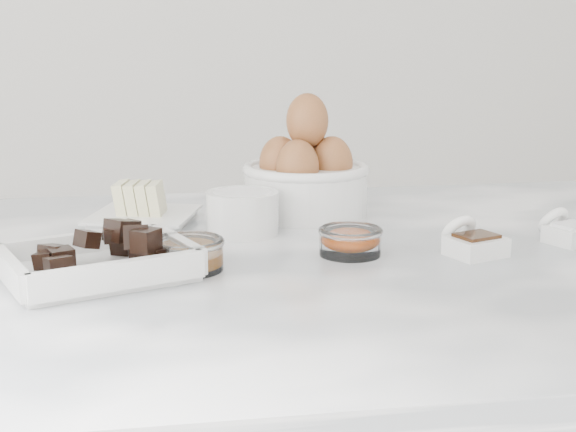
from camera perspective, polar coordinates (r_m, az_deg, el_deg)
The scene contains 9 objects.
marble_slab at distance 0.94m, azimuth -0.91°, elevation -4.02°, with size 1.20×0.80×0.04m, color white.
chocolate_dish at distance 0.87m, azimuth -13.34°, elevation -2.90°, with size 0.23×0.20×0.05m.
butter_plate at distance 1.11m, azimuth -10.37°, elevation 0.48°, with size 0.17×0.17×0.06m.
sugar_ramekin at distance 1.03m, azimuth -3.26°, elevation 0.36°, with size 0.09×0.09×0.06m.
egg_bowl at distance 1.14m, azimuth 1.27°, elevation 2.87°, with size 0.18×0.18×0.17m.
honey_bowl at distance 0.88m, azimuth -7.14°, elevation -2.68°, with size 0.08×0.08×0.04m.
zest_bowl at distance 0.93m, azimuth 4.45°, elevation -1.73°, with size 0.08×0.08×0.03m.
vanilla_spoon at distance 0.96m, azimuth 12.92°, elevation -1.79°, with size 0.08×0.09×0.05m.
salt_spoon at distance 1.05m, azimuth 19.22°, elevation -0.98°, with size 0.07×0.08×0.04m.
Camera 1 is at (-0.13, -0.89, 1.19)m, focal length 50.00 mm.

